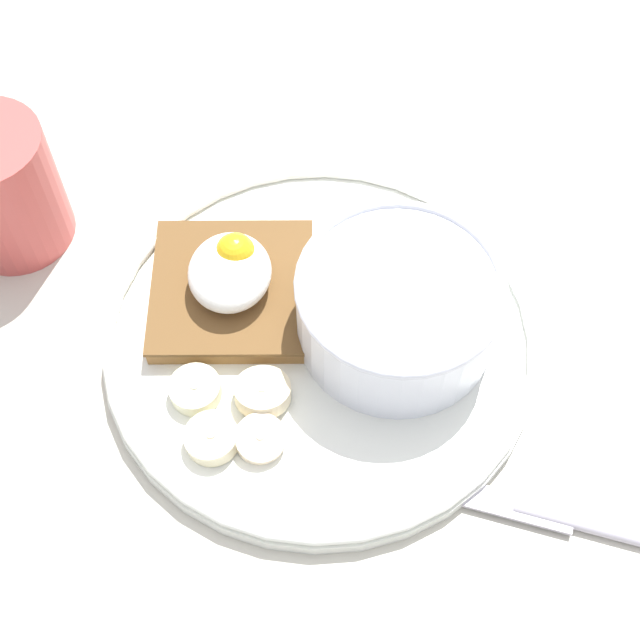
% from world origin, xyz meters
% --- Properties ---
extents(ground_plane, '(1.20, 1.20, 0.02)m').
position_xyz_m(ground_plane, '(0.00, 0.00, 0.01)').
color(ground_plane, beige).
rests_on(ground_plane, ground).
extents(plate, '(0.28, 0.28, 0.02)m').
position_xyz_m(plate, '(0.00, 0.00, 0.03)').
color(plate, white).
rests_on(plate, ground_plane).
extents(oatmeal_bowl, '(0.13, 0.13, 0.06)m').
position_xyz_m(oatmeal_bowl, '(-0.01, 0.05, 0.06)').
color(oatmeal_bowl, white).
rests_on(oatmeal_bowl, plate).
extents(toast_slice, '(0.11, 0.11, 0.01)m').
position_xyz_m(toast_slice, '(-0.03, -0.06, 0.04)').
color(toast_slice, brown).
rests_on(toast_slice, plate).
extents(poached_egg, '(0.06, 0.05, 0.03)m').
position_xyz_m(poached_egg, '(-0.03, -0.06, 0.06)').
color(poached_egg, white).
rests_on(poached_egg, toast_slice).
extents(banana_slice_front, '(0.04, 0.04, 0.02)m').
position_xyz_m(banana_slice_front, '(0.04, -0.03, 0.04)').
color(banana_slice_front, '#F6E5B7').
rests_on(banana_slice_front, plate).
extents(banana_slice_left, '(0.04, 0.04, 0.01)m').
position_xyz_m(banana_slice_left, '(0.08, -0.03, 0.04)').
color(banana_slice_left, beige).
rests_on(banana_slice_left, plate).
extents(banana_slice_back, '(0.03, 0.03, 0.01)m').
position_xyz_m(banana_slice_back, '(0.08, -0.06, 0.04)').
color(banana_slice_back, beige).
rests_on(banana_slice_back, plate).
extents(banana_slice_right, '(0.03, 0.03, 0.01)m').
position_xyz_m(banana_slice_right, '(0.04, -0.08, 0.04)').
color(banana_slice_right, '#F2EFC4').
rests_on(banana_slice_right, plate).
extents(coffee_mug, '(0.08, 0.08, 0.09)m').
position_xyz_m(coffee_mug, '(-0.09, -0.22, 0.07)').
color(coffee_mug, '#CF504C').
rests_on(coffee_mug, ground_plane).
extents(knife, '(0.05, 0.14, 0.01)m').
position_xyz_m(knife, '(0.12, 0.15, 0.02)').
color(knife, silver).
rests_on(knife, ground_plane).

